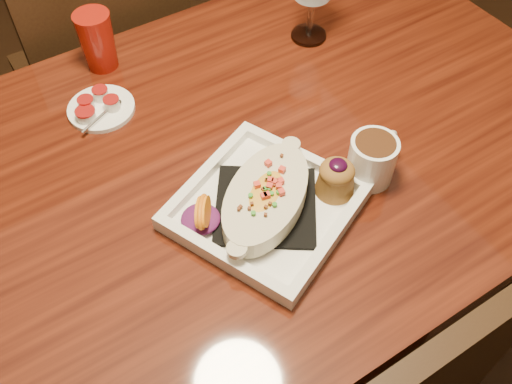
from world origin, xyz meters
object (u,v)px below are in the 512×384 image
table (224,193)px  coffee_mug (373,157)px  plate (272,199)px  red_tumbler (97,41)px  saucer (101,107)px  chair_far (109,74)px

table → coffee_mug: 0.30m
plate → coffee_mug: (0.19, -0.03, 0.02)m
table → red_tumbler: 0.41m
saucer → red_tumbler: bearing=65.3°
table → red_tumbler: size_ratio=12.16×
table → saucer: size_ratio=11.48×
saucer → table: bearing=-61.0°
saucer → red_tumbler: red_tumbler is taller
table → plate: size_ratio=4.26×
coffee_mug → saucer: coffee_mug is taller
plate → chair_far: bearing=67.4°
table → red_tumbler: red_tumbler is taller
plate → saucer: (-0.15, 0.38, -0.02)m
table → plate: plate is taller
chair_far → coffee_mug: size_ratio=8.07×
plate → red_tumbler: bearing=76.3°
table → plate: (0.01, -0.14, 0.13)m
table → coffee_mug: bearing=-40.2°
saucer → red_tumbler: size_ratio=1.06×
coffee_mug → red_tumbler: (-0.28, 0.54, 0.01)m
coffee_mug → saucer: bearing=113.2°
plate → red_tumbler: size_ratio=2.85×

